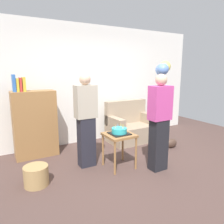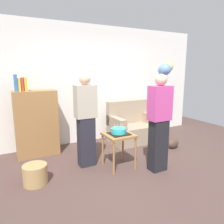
% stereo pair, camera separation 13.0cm
% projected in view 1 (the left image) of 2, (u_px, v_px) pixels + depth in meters
% --- Properties ---
extents(ground_plane, '(8.00, 8.00, 0.00)m').
position_uv_depth(ground_plane, '(140.00, 174.00, 3.54)').
color(ground_plane, '#4C3833').
extents(wall_back, '(6.00, 0.10, 2.70)m').
position_uv_depth(wall_back, '(89.00, 85.00, 5.02)').
color(wall_back, silver).
rests_on(wall_back, ground_plane).
extents(couch, '(1.10, 0.70, 0.96)m').
position_uv_depth(couch, '(130.00, 127.00, 5.14)').
color(couch, gray).
rests_on(couch, ground_plane).
extents(bookshelf, '(0.80, 0.36, 1.61)m').
position_uv_depth(bookshelf, '(35.00, 123.00, 4.16)').
color(bookshelf, olive).
rests_on(bookshelf, ground_plane).
extents(side_table, '(0.48, 0.48, 0.61)m').
position_uv_depth(side_table, '(119.00, 139.00, 3.69)').
color(side_table, olive).
rests_on(side_table, ground_plane).
extents(birthday_cake, '(0.32, 0.32, 0.17)m').
position_uv_depth(birthday_cake, '(119.00, 131.00, 3.66)').
color(birthday_cake, black).
rests_on(birthday_cake, side_table).
extents(person_blowing_candles, '(0.36, 0.22, 1.63)m').
position_uv_depth(person_blowing_candles, '(86.00, 120.00, 3.69)').
color(person_blowing_candles, '#23232D').
rests_on(person_blowing_candles, ground_plane).
extents(person_holding_cake, '(0.36, 0.22, 1.63)m').
position_uv_depth(person_holding_cake, '(159.00, 122.00, 3.55)').
color(person_holding_cake, black).
rests_on(person_holding_cake, ground_plane).
extents(wicker_basket, '(0.36, 0.36, 0.30)m').
position_uv_depth(wicker_basket, '(36.00, 176.00, 3.17)').
color(wicker_basket, '#A88451').
rests_on(wicker_basket, ground_plane).
extents(handbag, '(0.28, 0.14, 0.20)m').
position_uv_depth(handbag, '(172.00, 143.00, 4.71)').
color(handbag, '#473328').
rests_on(handbag, ground_plane).
extents(balloon_bunch, '(0.39, 0.36, 1.90)m').
position_uv_depth(balloon_bunch, '(163.00, 69.00, 5.02)').
color(balloon_bunch, silver).
rests_on(balloon_bunch, ground_plane).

